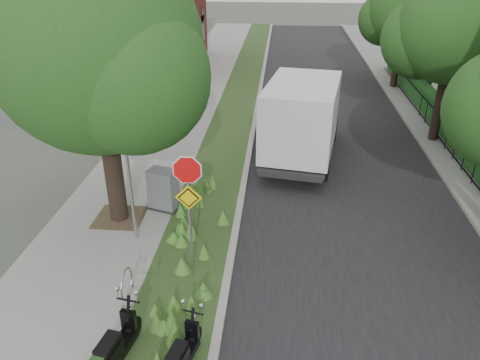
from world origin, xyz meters
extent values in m
plane|color=#4C5147|center=(0.00, 0.00, 0.00)|extent=(120.00, 120.00, 0.00)
cube|color=gray|center=(-4.25, 10.00, 0.06)|extent=(3.50, 60.00, 0.12)
cube|color=#23411C|center=(-1.50, 10.00, 0.06)|extent=(2.00, 60.00, 0.12)
cube|color=#9E9991|center=(-0.50, 10.00, 0.07)|extent=(0.20, 60.00, 0.13)
cube|color=black|center=(3.00, 10.00, 0.01)|extent=(7.00, 60.00, 0.01)
cube|color=#9E9991|center=(6.50, 10.00, 0.07)|extent=(0.20, 60.00, 0.13)
cube|color=gray|center=(8.20, 10.00, 0.06)|extent=(3.20, 60.00, 0.12)
cylinder|color=black|center=(-4.00, 2.80, 2.36)|extent=(0.52, 0.52, 4.48)
sphere|color=#1E4416|center=(-4.00, 2.80, 5.08)|extent=(5.40, 5.40, 5.40)
sphere|color=#1E4416|center=(-5.21, 3.61, 4.41)|extent=(4.05, 4.05, 4.05)
sphere|color=#1E4416|center=(-2.92, 2.12, 4.54)|extent=(3.78, 3.78, 3.78)
cube|color=#473828|center=(-4.00, 2.80, 0.12)|extent=(1.40, 1.40, 0.01)
cylinder|color=#A5A8AD|center=(-3.20, 1.80, 2.12)|extent=(0.08, 0.08, 4.00)
torus|color=#A5A8AD|center=(-2.70, -0.60, 0.50)|extent=(0.05, 0.77, 0.77)
cube|color=#A5A8AD|center=(-2.70, -0.96, 0.14)|extent=(0.06, 0.06, 0.04)
cube|color=#A5A8AD|center=(-2.70, -0.24, 0.14)|extent=(0.06, 0.06, 0.04)
cylinder|color=#A5A8AD|center=(-1.40, 0.60, 1.62)|extent=(0.07, 0.07, 3.00)
cylinder|color=red|center=(-1.40, 0.57, 2.87)|extent=(0.86, 0.03, 0.86)
cylinder|color=white|center=(-1.40, 0.58, 2.87)|extent=(0.94, 0.02, 0.94)
cube|color=yellow|center=(-1.40, 0.57, 2.17)|extent=(0.64, 0.03, 0.64)
cube|color=black|center=(7.20, 10.00, 1.07)|extent=(0.04, 24.00, 0.04)
cube|color=black|center=(7.20, 10.00, 0.27)|extent=(0.04, 24.00, 0.04)
cylinder|color=black|center=(7.20, 10.00, 0.62)|extent=(0.03, 0.03, 1.00)
cube|color=#1C4F1C|center=(7.90, 10.00, 0.67)|extent=(1.00, 24.00, 1.10)
cube|color=#2D2D33|center=(7.95, 10.00, 4.30)|extent=(0.25, 26.00, 0.60)
cube|color=maroon|center=(-9.50, 22.00, 4.00)|extent=(9.00, 10.00, 8.00)
cylinder|color=black|center=(7.00, 10.00, 2.14)|extent=(0.36, 0.36, 4.03)
sphere|color=#1E4416|center=(7.00, 10.00, 4.58)|extent=(4.20, 4.20, 4.20)
sphere|color=#1E4416|center=(6.05, 10.63, 4.06)|extent=(3.15, 3.15, 3.15)
sphere|color=#1E4416|center=(7.84, 9.47, 4.16)|extent=(2.94, 2.94, 2.94)
cylinder|color=black|center=(7.00, 18.00, 1.94)|extent=(0.36, 0.36, 3.64)
sphere|color=#1E4416|center=(7.00, 18.00, 4.15)|extent=(3.80, 3.80, 3.80)
sphere|color=#1E4416|center=(6.14, 18.57, 3.67)|extent=(2.85, 2.85, 2.85)
sphere|color=#1E4416|center=(7.76, 17.52, 3.77)|extent=(2.66, 2.66, 2.66)
cylinder|color=black|center=(-2.20, -1.79, 0.37)|extent=(0.20, 0.51, 0.50)
cube|color=black|center=(-2.31, -2.42, 0.39)|extent=(0.52, 1.14, 0.17)
cube|color=black|center=(-2.37, -2.75, 0.62)|extent=(0.45, 0.67, 0.38)
cube|color=black|center=(-2.36, -2.71, 0.87)|extent=(0.38, 0.62, 0.12)
cylinder|color=black|center=(-0.89, -1.90, 0.34)|extent=(0.20, 0.46, 0.44)
cube|color=black|center=(-1.02, -2.45, 0.36)|extent=(0.50, 1.02, 0.15)
cube|color=black|center=(-1.08, -2.71, 0.79)|extent=(0.36, 0.56, 0.10)
cube|color=#262628|center=(1.50, 7.89, 0.55)|extent=(3.07, 6.01, 0.19)
cube|color=#B7BABC|center=(1.86, 10.08, 1.47)|extent=(2.44, 1.86, 1.73)
cube|color=white|center=(1.41, 7.30, 1.90)|extent=(3.02, 4.44, 2.38)
cube|color=#262628|center=(-2.80, 3.50, 0.14)|extent=(1.10, 0.89, 0.04)
cube|color=slate|center=(-2.80, 3.50, 0.75)|extent=(0.97, 0.76, 1.27)
camera|label=1|loc=(0.61, -8.73, 7.45)|focal=35.00mm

